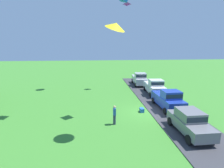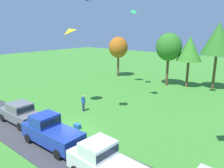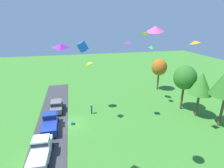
% 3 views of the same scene
% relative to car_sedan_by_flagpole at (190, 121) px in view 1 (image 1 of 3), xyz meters
% --- Properties ---
extents(ground_plane, '(120.00, 120.00, 0.00)m').
position_rel_car_sedan_by_flagpole_xyz_m(ground_plane, '(4.58, 1.96, -1.04)').
color(ground_plane, '#3D842D').
extents(pavement_strip, '(36.00, 4.40, 0.06)m').
position_rel_car_sedan_by_flagpole_xyz_m(pavement_strip, '(4.58, -0.46, -1.01)').
color(pavement_strip, '#38383D').
rests_on(pavement_strip, ground).
extents(car_sedan_by_flagpole, '(4.42, 2.00, 1.84)m').
position_rel_car_sedan_by_flagpole_xyz_m(car_sedan_by_flagpole, '(0.00, 0.00, 0.00)').
color(car_sedan_by_flagpole, slate).
rests_on(car_sedan_by_flagpole, ground).
extents(car_pickup_mid_row, '(5.04, 2.13, 2.14)m').
position_rel_car_sedan_by_flagpole_xyz_m(car_pickup_mid_row, '(5.27, -0.51, 0.07)').
color(car_pickup_mid_row, '#1E389E').
rests_on(car_pickup_mid_row, ground).
extents(car_pickup_far_end, '(5.09, 2.25, 2.14)m').
position_rel_car_sedan_by_flagpole_xyz_m(car_pickup_far_end, '(10.93, -0.94, 0.07)').
color(car_pickup_far_end, white).
rests_on(car_pickup_far_end, ground).
extents(car_pickup_near_entrance, '(5.10, 2.28, 2.14)m').
position_rel_car_sedan_by_flagpole_xyz_m(car_pickup_near_entrance, '(16.63, -0.27, 0.07)').
color(car_pickup_near_entrance, '#B7B7BC').
rests_on(car_pickup_near_entrance, ground).
extents(person_on_lawn, '(0.36, 0.24, 1.71)m').
position_rel_car_sedan_by_flagpole_xyz_m(person_on_lawn, '(2.16, 5.60, -0.16)').
color(person_on_lawn, '#2D334C').
rests_on(person_on_lawn, ground).
extents(cooler_box, '(0.56, 0.40, 0.40)m').
position_rel_car_sedan_by_flagpole_xyz_m(cooler_box, '(4.72, 2.48, -0.84)').
color(cooler_box, blue).
rests_on(cooler_box, ground).
extents(kite_delta_over_trees, '(2.03, 2.03, 0.91)m').
position_rel_car_sedan_by_flagpole_xyz_m(kite_delta_over_trees, '(0.38, 5.74, 7.00)').
color(kite_delta_over_trees, yellow).
extents(kite_diamond_high_left, '(0.84, 0.98, 0.49)m').
position_rel_car_sedan_by_flagpole_xyz_m(kite_diamond_high_left, '(15.09, 2.39, 11.57)').
color(kite_diamond_high_left, purple).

